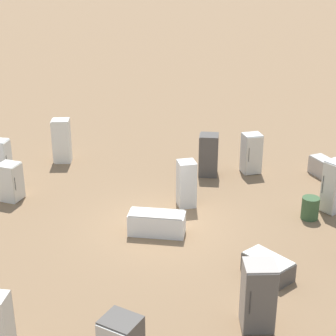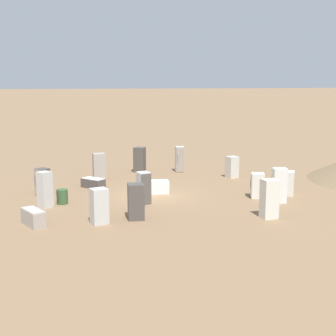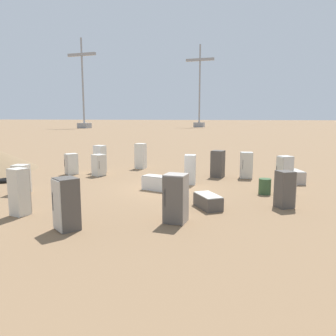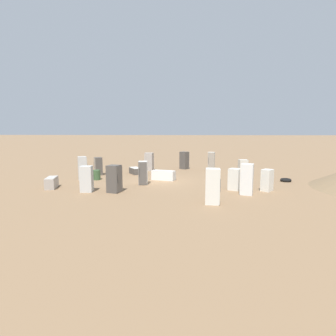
{
  "view_description": "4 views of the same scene",
  "coord_description": "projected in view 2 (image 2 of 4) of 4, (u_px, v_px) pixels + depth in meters",
  "views": [
    {
      "loc": [
        0.5,
        17.0,
        9.21
      ],
      "look_at": [
        -0.34,
        -1.22,
        1.64
      ],
      "focal_mm": 60.0,
      "sensor_mm": 36.0,
      "label": 1
    },
    {
      "loc": [
        -7.35,
        -25.64,
        6.5
      ],
      "look_at": [
        0.49,
        -1.2,
        1.82
      ],
      "focal_mm": 50.0,
      "sensor_mm": 36.0,
      "label": 2
    },
    {
      "loc": [
        -5.73,
        16.72,
        3.87
      ],
      "look_at": [
        0.15,
        -1.01,
        0.99
      ],
      "focal_mm": 35.0,
      "sensor_mm": 36.0,
      "label": 3
    },
    {
      "loc": [
        4.05,
        -20.09,
        3.78
      ],
      "look_at": [
        0.6,
        -0.09,
        1.07
      ],
      "focal_mm": 28.0,
      "sensor_mm": 36.0,
      "label": 4
    }
  ],
  "objects": [
    {
      "name": "discarded_fridge_1",
      "position": [
        257.0,
        186.0,
        26.7
      ],
      "size": [
        0.93,
        0.91,
        1.44
      ],
      "rotation": [
        0.0,
        0.0,
        1.18
      ],
      "color": "silver",
      "rests_on": "ground_plane"
    },
    {
      "name": "discarded_fridge_5",
      "position": [
        144.0,
        188.0,
        25.45
      ],
      "size": [
        0.73,
        0.8,
        1.73
      ],
      "rotation": [
        0.0,
        0.0,
        3.32
      ],
      "color": "silver",
      "rests_on": "ground_plane"
    },
    {
      "name": "discarded_fridge_6",
      "position": [
        279.0,
        185.0,
        25.65
      ],
      "size": [
        0.86,
        0.75,
        1.92
      ],
      "rotation": [
        0.0,
        0.0,
        1.33
      ],
      "color": "white",
      "rests_on": "ground_plane"
    },
    {
      "name": "discarded_fridge_12",
      "position": [
        140.0,
        160.0,
        34.5
      ],
      "size": [
        1.03,
        1.02,
        1.83
      ],
      "rotation": [
        0.0,
        0.0,
        5.72
      ],
      "color": "#4C4742",
      "rests_on": "ground_plane"
    },
    {
      "name": "discarded_fridge_8",
      "position": [
        99.0,
        206.0,
        21.77
      ],
      "size": [
        0.85,
        0.81,
        1.69
      ],
      "rotation": [
        0.0,
        0.0,
        0.2
      ],
      "color": "silver",
      "rests_on": "ground_plane"
    },
    {
      "name": "discarded_fridge_10",
      "position": [
        153.0,
        187.0,
        27.85
      ],
      "size": [
        1.97,
        1.07,
        0.78
      ],
      "rotation": [
        0.0,
        0.0,
        1.38
      ],
      "color": "white",
      "rests_on": "ground_plane"
    },
    {
      "name": "rusty_barrel",
      "position": [
        62.0,
        197.0,
        25.44
      ],
      "size": [
        0.61,
        0.61,
        0.8
      ],
      "color": "#385633",
      "rests_on": "ground_plane"
    },
    {
      "name": "discarded_fridge_9",
      "position": [
        269.0,
        199.0,
        22.67
      ],
      "size": [
        0.78,
        0.65,
        1.92
      ],
      "rotation": [
        0.0,
        0.0,
        4.71
      ],
      "color": "silver",
      "rests_on": "ground_plane"
    },
    {
      "name": "discarded_fridge_4",
      "position": [
        180.0,
        159.0,
        34.51
      ],
      "size": [
        0.71,
        0.7,
        1.89
      ],
      "rotation": [
        0.0,
        0.0,
        2.97
      ],
      "color": "beige",
      "rests_on": "ground_plane"
    },
    {
      "name": "discarded_fridge_14",
      "position": [
        45.0,
        190.0,
        24.57
      ],
      "size": [
        0.87,
        0.85,
        1.93
      ],
      "rotation": [
        0.0,
        0.0,
        5.32
      ],
      "color": "silver",
      "rests_on": "ground_plane"
    },
    {
      "name": "discarded_fridge_2",
      "position": [
        42.0,
        182.0,
        27.27
      ],
      "size": [
        0.92,
        0.92,
        1.6
      ],
      "rotation": [
        0.0,
        0.0,
        2.16
      ],
      "color": "#4C4742",
      "rests_on": "ground_plane"
    },
    {
      "name": "scrap_tire",
      "position": [
        286.0,
        178.0,
        31.68
      ],
      "size": [
        0.83,
        0.83,
        0.23
      ],
      "color": "black",
      "rests_on": "ground_plane"
    },
    {
      "name": "discarded_fridge_0",
      "position": [
        289.0,
        183.0,
        27.39
      ],
      "size": [
        0.91,
        0.97,
        1.43
      ],
      "rotation": [
        0.0,
        0.0,
        5.69
      ],
      "color": "silver",
      "rests_on": "ground_plane"
    },
    {
      "name": "discarded_fridge_13",
      "position": [
        93.0,
        183.0,
        29.39
      ],
      "size": [
        1.48,
        1.61,
        0.6
      ],
      "rotation": [
        0.0,
        0.0,
        3.8
      ],
      "color": "#4C4742",
      "rests_on": "ground_plane"
    },
    {
      "name": "discarded_fridge_15",
      "position": [
        33.0,
        217.0,
        21.58
      ],
      "size": [
        1.1,
        1.6,
        0.76
      ],
      "rotation": [
        0.0,
        0.0,
        0.36
      ],
      "color": "#A89E93",
      "rests_on": "ground_plane"
    },
    {
      "name": "discarded_fridge_7",
      "position": [
        99.0,
        167.0,
        31.64
      ],
      "size": [
        0.81,
        0.81,
        1.82
      ],
      "rotation": [
        0.0,
        0.0,
        6.26
      ],
      "color": "#A89E93",
      "rests_on": "ground_plane"
    },
    {
      "name": "discarded_fridge_11",
      "position": [
        232.0,
        167.0,
        32.46
      ],
      "size": [
        0.85,
        0.84,
        1.48
      ],
      "rotation": [
        0.0,
        0.0,
        0.22
      ],
      "color": "beige",
      "rests_on": "ground_plane"
    },
    {
      "name": "ground_plane",
      "position": [
        154.0,
        195.0,
        27.4
      ],
      "size": [
        1000.0,
        1000.0,
        0.0
      ],
      "primitive_type": "plane",
      "color": "#846647"
    },
    {
      "name": "discarded_fridge_3",
      "position": [
        136.0,
        202.0,
        22.47
      ],
      "size": [
        0.88,
        0.86,
        1.75
      ],
      "rotation": [
        0.0,
        0.0,
        4.55
      ],
      "color": "#4C4742",
      "rests_on": "ground_plane"
    }
  ]
}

